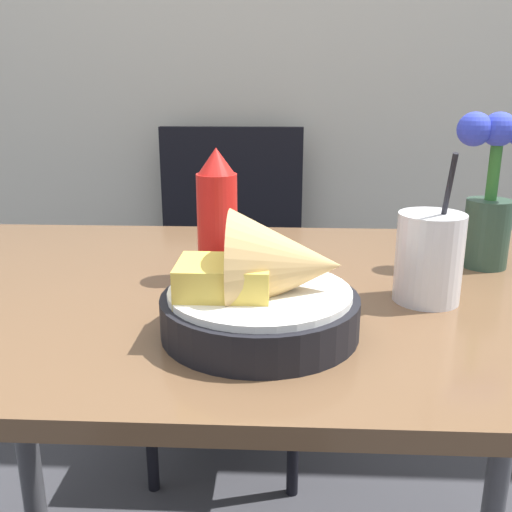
{
  "coord_description": "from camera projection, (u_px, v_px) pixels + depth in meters",
  "views": [
    {
      "loc": [
        0.05,
        -0.78,
        1.01
      ],
      "look_at": [
        0.01,
        -0.05,
        0.79
      ],
      "focal_mm": 40.0,
      "sensor_mm": 36.0,
      "label": 1
    }
  ],
  "objects": [
    {
      "name": "ketchup_bottle",
      "position": [
        217.0,
        217.0,
        0.84
      ],
      "size": [
        0.06,
        0.06,
        0.19
      ],
      "color": "red",
      "rests_on": "dining_table"
    },
    {
      "name": "flower_vase",
      "position": [
        492.0,
        189.0,
        0.88
      ],
      "size": [
        0.12,
        0.07,
        0.24
      ],
      "color": "#2D4738",
      "rests_on": "dining_table"
    },
    {
      "name": "chair_far_window",
      "position": [
        230.0,
        266.0,
        1.6
      ],
      "size": [
        0.4,
        0.4,
        0.9
      ],
      "color": "black",
      "rests_on": "ground_plane"
    },
    {
      "name": "drink_cup",
      "position": [
        429.0,
        260.0,
        0.76
      ],
      "size": [
        0.09,
        0.09,
        0.2
      ],
      "color": "silver",
      "rests_on": "dining_table"
    },
    {
      "name": "food_basket",
      "position": [
        267.0,
        291.0,
        0.66
      ],
      "size": [
        0.23,
        0.23,
        0.15
      ],
      "color": "black",
      "rests_on": "dining_table"
    },
    {
      "name": "dining_table",
      "position": [
        251.0,
        354.0,
        0.86
      ],
      "size": [
        1.16,
        0.71,
        0.73
      ],
      "color": "brown",
      "rests_on": "ground_plane"
    }
  ]
}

